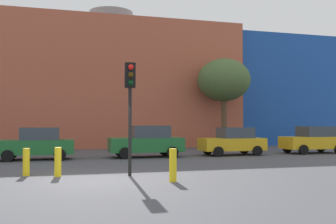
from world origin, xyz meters
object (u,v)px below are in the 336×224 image
(parked_car_3, at_px, (147,141))
(bollard_yellow_2, at_px, (173,165))
(parked_car_4, at_px, (233,141))
(parked_car_5, at_px, (313,140))
(parked_car_2, at_px, (37,144))
(traffic_light_island, at_px, (130,93))
(bollard_yellow_1, at_px, (58,162))
(bare_tree_0, at_px, (224,80))
(bollard_yellow_0, at_px, (26,162))

(parked_car_3, distance_m, bollard_yellow_2, 9.25)
(parked_car_4, relative_size, parked_car_5, 0.97)
(parked_car_2, relative_size, parked_car_5, 0.98)
(parked_car_2, distance_m, parked_car_5, 16.61)
(parked_car_5, xyz_separation_m, traffic_light_island, (-13.04, -7.46, 2.14))
(parked_car_5, relative_size, bollard_yellow_1, 3.81)
(bollard_yellow_1, bearing_deg, traffic_light_island, -12.24)
(parked_car_3, relative_size, bollard_yellow_1, 3.94)
(parked_car_4, bearing_deg, parked_car_5, 180.00)
(parked_car_5, xyz_separation_m, bollard_yellow_1, (-15.51, -6.92, -0.33))
(bollard_yellow_2, bearing_deg, parked_car_2, 117.03)
(parked_car_5, relative_size, bare_tree_0, 0.58)
(parked_car_5, xyz_separation_m, bare_tree_0, (-3.49, 5.94, 4.30))
(parked_car_3, xyz_separation_m, parked_car_5, (10.77, -0.00, -0.03))
(bare_tree_0, bearing_deg, bollard_yellow_0, -136.85)
(parked_car_2, distance_m, bollard_yellow_2, 10.30)
(parked_car_3, height_order, parked_car_5, parked_car_3)
(bare_tree_0, xyz_separation_m, bollard_yellow_0, (-13.12, -12.30, -4.66))
(parked_car_2, bearing_deg, bollard_yellow_2, 117.03)
(parked_car_2, bearing_deg, parked_car_4, -180.00)
(parked_car_4, relative_size, bare_tree_0, 0.56)
(parked_car_4, xyz_separation_m, parked_car_5, (5.55, -0.00, 0.03))
(parked_car_4, height_order, parked_car_5, parked_car_5)
(parked_car_5, bearing_deg, bollard_yellow_1, 24.04)
(parked_car_3, relative_size, bare_tree_0, 0.60)
(parked_car_2, relative_size, parked_car_4, 1.01)
(traffic_light_island, xyz_separation_m, bare_tree_0, (9.54, 13.40, 2.17))
(parked_car_5, distance_m, bare_tree_0, 8.13)
(parked_car_2, xyz_separation_m, parked_car_3, (5.84, 0.00, 0.05))
(bare_tree_0, distance_m, bollard_yellow_1, 18.21)
(parked_car_4, distance_m, traffic_light_island, 10.79)
(parked_car_5, relative_size, bollard_yellow_0, 4.00)
(traffic_light_island, height_order, bollard_yellow_2, traffic_light_island)
(traffic_light_island, height_order, bollard_yellow_1, traffic_light_island)
(parked_car_2, xyz_separation_m, bare_tree_0, (13.12, 5.94, 4.32))
(parked_car_4, xyz_separation_m, bollard_yellow_1, (-9.97, -6.92, -0.30))
(parked_car_4, relative_size, bollard_yellow_2, 3.57)
(parked_car_4, bearing_deg, bare_tree_0, -109.08)
(bollard_yellow_1, bearing_deg, parked_car_2, 99.02)
(parked_car_2, bearing_deg, parked_car_3, -180.00)
(parked_car_5, height_order, bollard_yellow_2, parked_car_5)
(parked_car_2, bearing_deg, bollard_yellow_0, 90.00)
(bare_tree_0, height_order, bollard_yellow_1, bare_tree_0)
(traffic_light_island, relative_size, bollard_yellow_0, 4.13)
(parked_car_3, relative_size, parked_car_5, 1.03)
(bollard_yellow_0, distance_m, bollard_yellow_2, 5.46)
(bare_tree_0, height_order, bollard_yellow_0, bare_tree_0)
(bare_tree_0, bearing_deg, traffic_light_island, -125.45)
(parked_car_4, height_order, bollard_yellow_0, parked_car_4)
(bare_tree_0, distance_m, bollard_yellow_2, 17.92)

